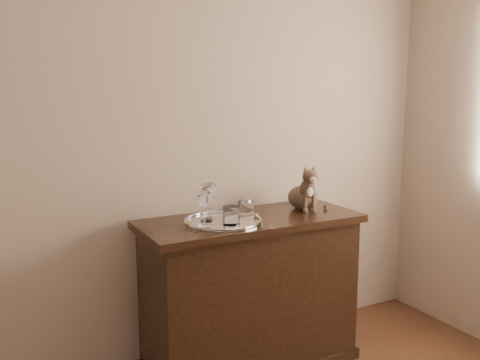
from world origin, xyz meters
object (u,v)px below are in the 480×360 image
object	(u,v)px
tray	(223,222)
cat	(303,186)
wine_glass_b	(210,200)
tumbler_b	(231,215)
wine_glass_c	(205,208)
wine_glass_a	(206,202)
sideboard	(250,293)
tumbler_c	(246,210)

from	to	relation	value
tray	cat	world-z (taller)	cat
wine_glass_b	tumbler_b	world-z (taller)	wine_glass_b
tray	tumbler_b	bearing A→B (deg)	-85.15
wine_glass_c	wine_glass_a	bearing A→B (deg)	61.33
sideboard	wine_glass_c	world-z (taller)	wine_glass_c
wine_glass_b	tumbler_c	world-z (taller)	wine_glass_b
tumbler_b	cat	xyz separation A→B (m)	(0.54, 0.15, 0.07)
sideboard	wine_glass_c	bearing A→B (deg)	-165.91
wine_glass_a	tumbler_c	size ratio (longest dim) A/B	2.10
tray	tumbler_b	size ratio (longest dim) A/B	4.23
wine_glass_b	wine_glass_c	bearing A→B (deg)	-125.01
wine_glass_b	tumbler_c	xyz separation A→B (m)	(0.16, -0.10, -0.05)
wine_glass_a	tumbler_b	xyz separation A→B (m)	(0.07, -0.13, -0.05)
tumbler_c	tray	bearing A→B (deg)	175.16
tumbler_b	cat	size ratio (longest dim) A/B	0.36
wine_glass_a	wine_glass_c	size ratio (longest dim) A/B	1.03
tray	wine_glass_b	size ratio (longest dim) A/B	2.05
wine_glass_c	tumbler_b	distance (m)	0.14
wine_glass_b	cat	world-z (taller)	cat
wine_glass_a	sideboard	bearing A→B (deg)	-6.26
wine_glass_c	tumbler_c	world-z (taller)	wine_glass_c
wine_glass_c	cat	size ratio (longest dim) A/B	0.74
cat	wine_glass_b	bearing A→B (deg)	-169.36
wine_glass_a	wine_glass_b	bearing A→B (deg)	40.38
tray	cat	size ratio (longest dim) A/B	1.54
wine_glass_c	cat	world-z (taller)	cat
cat	wine_glass_a	bearing A→B (deg)	-166.17
tumbler_b	cat	bearing A→B (deg)	15.82
sideboard	tumbler_b	size ratio (longest dim) A/B	12.70
wine_glass_b	tumbler_b	distance (m)	0.18
tray	wine_glass_c	xyz separation A→B (m)	(-0.12, -0.05, 0.10)
wine_glass_a	tumbler_c	world-z (taller)	wine_glass_a
wine_glass_b	wine_glass_c	world-z (taller)	wine_glass_b
tumbler_b	wine_glass_c	bearing A→B (deg)	166.49
wine_glass_c	cat	distance (m)	0.68
wine_glass_a	wine_glass_b	distance (m)	0.05
tray	cat	xyz separation A→B (m)	(0.55, 0.07, 0.13)
wine_glass_a	tumbler_b	bearing A→B (deg)	-60.89
cat	tumbler_b	bearing A→B (deg)	-152.13
tumbler_c	tumbler_b	bearing A→B (deg)	-151.58
sideboard	wine_glass_c	xyz separation A→B (m)	(-0.30, -0.08, 0.53)
sideboard	cat	distance (m)	0.67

